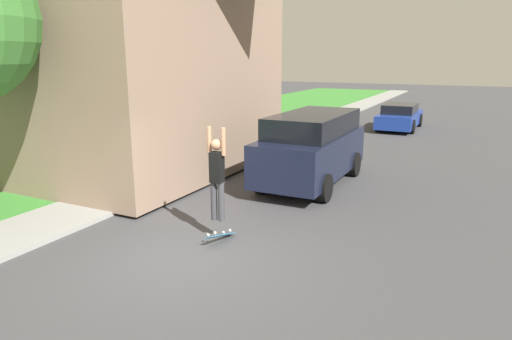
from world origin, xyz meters
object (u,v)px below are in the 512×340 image
Objects in this scene: car_down_street at (400,117)px; skateboarder at (217,173)px; suv_parked at (312,147)px; skateboard at (220,235)px.

skateboarder is at bearing -92.71° from car_down_street.
suv_parked is at bearing 86.63° from skateboarder.
skateboarder reaches higher than car_down_street.
skateboard is at bearing -48.50° from skateboarder.
car_down_street is 2.35× the size of skateboarder.
suv_parked is 5.92× the size of skateboard.
skateboard is (-0.15, -4.97, -0.96)m from suv_parked.
suv_parked reaches higher than skateboard.
skateboarder is 2.34× the size of skateboard.
suv_parked reaches higher than car_down_street.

